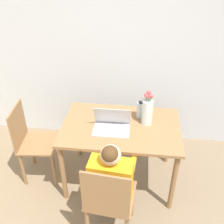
# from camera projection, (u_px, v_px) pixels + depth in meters

# --- Properties ---
(wall_back) EXTENTS (6.40, 0.05, 2.50)m
(wall_back) POSITION_uv_depth(u_px,v_px,m) (132.00, 48.00, 3.03)
(wall_back) COLOR silver
(wall_back) RESTS_ON ground_plane
(dining_table) EXTENTS (1.18, 0.78, 0.73)m
(dining_table) POSITION_uv_depth(u_px,v_px,m) (121.00, 133.00, 2.66)
(dining_table) COLOR olive
(dining_table) RESTS_ON ground_plane
(chair_occupied) EXTENTS (0.44, 0.44, 0.89)m
(chair_occupied) POSITION_uv_depth(u_px,v_px,m) (109.00, 201.00, 2.18)
(chair_occupied) COLOR olive
(chair_occupied) RESTS_ON ground_plane
(chair_spare) EXTENTS (0.43, 0.43, 0.89)m
(chair_spare) POSITION_uv_depth(u_px,v_px,m) (33.00, 142.00, 2.82)
(chair_spare) COLOR olive
(chair_spare) RESTS_ON ground_plane
(person_seated) EXTENTS (0.39, 0.45, 1.00)m
(person_seated) POSITION_uv_depth(u_px,v_px,m) (112.00, 176.00, 2.19)
(person_seated) COLOR orange
(person_seated) RESTS_ON ground_plane
(laptop) EXTENTS (0.36, 0.24, 0.23)m
(laptop) POSITION_uv_depth(u_px,v_px,m) (112.00, 124.00, 2.55)
(laptop) COLOR #B2B2B7
(laptop) RESTS_ON dining_table
(flower_vase) EXTENTS (0.11, 0.11, 0.36)m
(flower_vase) POSITION_uv_depth(u_px,v_px,m) (147.00, 110.00, 2.57)
(flower_vase) COLOR silver
(flower_vase) RESTS_ON dining_table
(water_bottle) EXTENTS (0.07, 0.07, 0.19)m
(water_bottle) POSITION_uv_depth(u_px,v_px,m) (140.00, 110.00, 2.70)
(water_bottle) COLOR silver
(water_bottle) RESTS_ON dining_table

